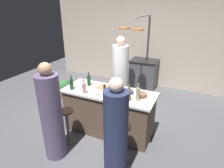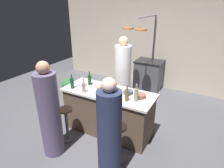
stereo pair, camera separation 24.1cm
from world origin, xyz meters
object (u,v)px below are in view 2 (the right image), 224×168
at_px(bar_stool_right, 119,142).
at_px(cutting_board, 105,87).
at_px(chef, 123,77).
at_px(bar_stool_left, 67,123).
at_px(wine_glass_near_right_guest, 96,90).
at_px(mixing_bowl_steel, 82,84).
at_px(wine_bottle_white, 136,95).
at_px(pepper_mill, 104,90).
at_px(wine_bottle_rose, 84,87).
at_px(mixing_bowl_wooden, 140,96).
at_px(guest_right, 109,135).
at_px(stove_range, 149,75).
at_px(wine_bottle_amber, 127,95).
at_px(potted_plant, 68,86).
at_px(wine_bottle_red, 90,80).
at_px(wine_glass_by_chef, 114,86).
at_px(wine_glass_near_left_guest, 95,87).
at_px(guest_left, 50,114).
at_px(wine_bottle_green, 72,83).
at_px(mixing_bowl_blue, 128,92).

bearing_deg(bar_stool_right, cutting_board, 133.37).
bearing_deg(chef, bar_stool_left, -103.49).
relative_size(wine_glass_near_right_guest, mixing_bowl_steel, 0.76).
bearing_deg(wine_bottle_white, pepper_mill, -173.51).
xyz_separation_m(wine_bottle_white, wine_bottle_rose, (-0.99, -0.16, -0.01)).
bearing_deg(mixing_bowl_wooden, guest_right, -92.72).
xyz_separation_m(stove_range, wine_bottle_amber, (0.47, -2.62, 0.56)).
xyz_separation_m(potted_plant, wine_bottle_red, (1.31, -0.76, 0.71)).
bearing_deg(bar_stool_left, wine_bottle_rose, 64.26).
xyz_separation_m(wine_glass_by_chef, wine_glass_near_left_guest, (-0.30, -0.22, 0.00)).
relative_size(guest_right, potted_plant, 3.12).
relative_size(guest_left, wine_glass_by_chef, 11.51).
bearing_deg(wine_glass_near_right_guest, pepper_mill, 31.09).
height_order(potted_plant, wine_glass_near_right_guest, wine_glass_near_right_guest).
distance_m(bar_stool_right, wine_glass_near_left_guest, 1.08).
relative_size(bar_stool_left, wine_bottle_rose, 2.34).
height_order(cutting_board, wine_bottle_green, wine_bottle_green).
bearing_deg(guest_right, mixing_bowl_steel, 141.04).
height_order(wine_glass_near_right_guest, mixing_bowl_steel, wine_glass_near_right_guest).
distance_m(guest_right, pepper_mill, 1.02).
bearing_deg(chef, wine_glass_by_chef, -73.58).
height_order(wine_glass_near_left_guest, mixing_bowl_blue, wine_glass_near_left_guest).
xyz_separation_m(chef, pepper_mill, (0.18, -1.15, 0.17)).
bearing_deg(bar_stool_right, wine_glass_by_chef, 123.24).
xyz_separation_m(bar_stool_left, wine_bottle_white, (1.17, 0.52, 0.65)).
height_order(chef, guest_left, chef).
bearing_deg(stove_range, wine_glass_by_chef, -87.64).
xyz_separation_m(wine_bottle_white, wine_bottle_red, (-1.10, 0.20, -0.01)).
xyz_separation_m(wine_bottle_green, wine_bottle_red, (0.20, 0.31, -0.00)).
distance_m(wine_glass_near_right_guest, wine_glass_by_chef, 0.38).
xyz_separation_m(bar_stool_left, wine_bottle_rose, (0.18, 0.36, 0.63)).
bearing_deg(cutting_board, bar_stool_left, -119.41).
height_order(bar_stool_left, mixing_bowl_blue, mixing_bowl_blue).
distance_m(guest_right, wine_glass_by_chef, 1.17).
height_order(chef, pepper_mill, chef).
distance_m(pepper_mill, mixing_bowl_blue, 0.46).
bearing_deg(wine_glass_by_chef, mixing_bowl_blue, 4.97).
xyz_separation_m(wine_bottle_red, mixing_bowl_blue, (0.87, -0.01, -0.08)).
distance_m(cutting_board, wine_bottle_green, 0.65).
height_order(wine_glass_by_chef, wine_glass_near_left_guest, same).
bearing_deg(cutting_board, wine_bottle_green, -149.84).
relative_size(pepper_mill, wine_bottle_green, 0.72).
bearing_deg(wine_bottle_rose, mixing_bowl_steel, 133.26).
height_order(bar_stool_left, mixing_bowl_wooden, mixing_bowl_wooden).
distance_m(wine_bottle_rose, mixing_bowl_wooden, 1.06).
bearing_deg(cutting_board, mixing_bowl_blue, -2.43).
distance_m(guest_right, wine_bottle_green, 1.51).
distance_m(wine_bottle_red, mixing_bowl_blue, 0.87).
bearing_deg(stove_range, pepper_mill, -89.90).
bearing_deg(wine_bottle_red, stove_range, 78.07).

